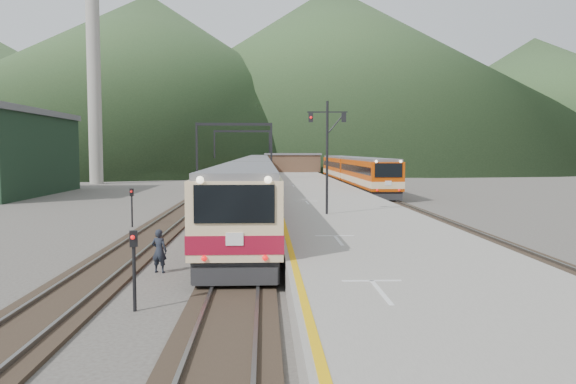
{
  "coord_description": "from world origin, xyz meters",
  "views": [
    {
      "loc": [
        0.94,
        -15.49,
        4.47
      ],
      "look_at": [
        2.35,
        18.22,
        2.0
      ],
      "focal_mm": 35.0,
      "sensor_mm": 36.0,
      "label": 1
    }
  ],
  "objects_px": {
    "main_train": "(256,173)",
    "second_train": "(352,172)",
    "signal_mast": "(327,145)",
    "worker": "(159,251)"
  },
  "relations": [
    {
      "from": "main_train",
      "to": "worker",
      "type": "height_order",
      "value": "main_train"
    },
    {
      "from": "main_train",
      "to": "second_train",
      "type": "xyz_separation_m",
      "value": [
        11.5,
        7.56,
        -0.12
      ]
    },
    {
      "from": "main_train",
      "to": "worker",
      "type": "relative_size",
      "value": 51.94
    },
    {
      "from": "main_train",
      "to": "signal_mast",
      "type": "height_order",
      "value": "signal_mast"
    },
    {
      "from": "signal_mast",
      "to": "second_train",
      "type": "bearing_deg",
      "value": 78.87
    },
    {
      "from": "main_train",
      "to": "second_train",
      "type": "relative_size",
      "value": 2.15
    },
    {
      "from": "signal_mast",
      "to": "worker",
      "type": "distance_m",
      "value": 13.11
    },
    {
      "from": "second_train",
      "to": "worker",
      "type": "bearing_deg",
      "value": -107.3
    },
    {
      "from": "worker",
      "to": "signal_mast",
      "type": "bearing_deg",
      "value": -109.56
    },
    {
      "from": "main_train",
      "to": "second_train",
      "type": "distance_m",
      "value": 13.76
    }
  ]
}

